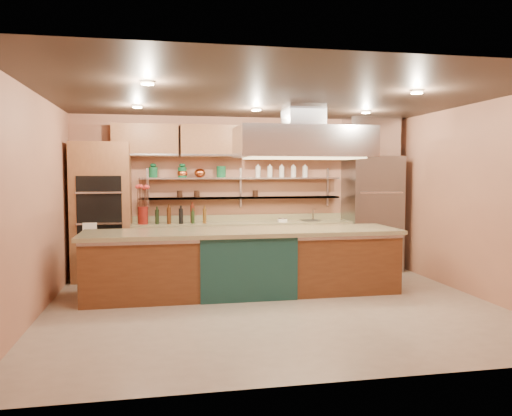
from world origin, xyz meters
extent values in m
cube|color=tan|center=(0.00, 0.00, -0.01)|extent=(6.00, 5.00, 0.02)
cube|color=black|center=(0.00, 0.00, 2.80)|extent=(6.00, 5.00, 0.02)
cube|color=#AF7152|center=(0.00, 2.50, 1.40)|extent=(6.00, 0.04, 2.80)
cube|color=#AF7152|center=(0.00, -2.50, 1.40)|extent=(6.00, 0.04, 2.80)
cube|color=#AF7152|center=(-3.00, 0.00, 1.40)|extent=(0.04, 5.00, 2.80)
cube|color=#AF7152|center=(3.00, 0.00, 1.40)|extent=(0.04, 5.00, 2.80)
cube|color=brown|center=(-2.45, 2.18, 1.15)|extent=(0.95, 0.64, 2.30)
cube|color=gray|center=(2.35, 2.14, 1.05)|extent=(0.95, 0.72, 2.10)
cube|color=tan|center=(-0.05, 2.20, 0.47)|extent=(3.84, 0.64, 0.93)
cube|color=#B2B5BA|center=(-0.05, 2.37, 1.35)|extent=(3.60, 0.26, 0.03)
cube|color=#B2B5BA|center=(-0.05, 2.37, 1.70)|extent=(3.60, 0.26, 0.03)
cube|color=brown|center=(0.00, 2.32, 2.35)|extent=(4.60, 0.36, 0.55)
cube|color=#B2B5BA|center=(0.62, 0.76, 2.25)|extent=(2.00, 1.00, 0.45)
cube|color=#FFE5A5|center=(0.00, 0.20, 2.77)|extent=(4.00, 2.80, 0.02)
cube|color=brown|center=(-0.28, 0.76, 0.48)|extent=(4.57, 0.99, 0.95)
cylinder|color=#5F130E|center=(-1.78, 2.15, 1.08)|extent=(0.18, 0.18, 0.30)
cube|color=black|center=(-1.14, 2.15, 1.08)|extent=(0.94, 0.31, 0.30)
cube|color=white|center=(0.65, 2.15, 0.97)|extent=(0.17, 0.14, 0.09)
cylinder|color=silver|center=(1.25, 2.25, 1.03)|extent=(0.04, 0.04, 0.20)
ellipsoid|color=#DB6532|center=(-0.79, 2.37, 1.79)|extent=(0.26, 0.26, 0.16)
cylinder|color=#104E2A|center=(-0.42, 2.37, 1.81)|extent=(0.22, 0.22, 0.20)
camera|label=1|loc=(-1.47, -6.46, 1.79)|focal=35.00mm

